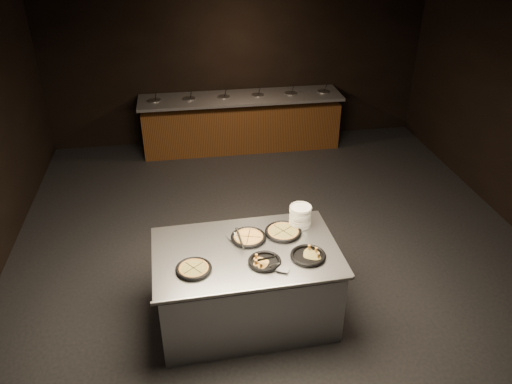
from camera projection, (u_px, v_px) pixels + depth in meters
room at (281, 161)px, 5.79m from camera, size 7.02×8.02×2.92m
salad_bar at (241, 126)px, 9.34m from camera, size 3.70×0.83×1.18m
serving_counter at (246, 286)px, 5.41m from camera, size 1.96×1.29×0.93m
plate_stack at (300, 216)px, 5.52m from camera, size 0.24×0.24×0.24m
pan_veggie_whole at (194, 269)px, 4.88m from camera, size 0.36×0.36×0.04m
pan_cheese_whole at (248, 237)px, 5.34m from camera, size 0.38×0.38×0.04m
pan_cheese_slices_a at (283, 232)px, 5.43m from camera, size 0.40×0.40×0.04m
pan_cheese_slices_b at (265, 261)px, 4.98m from camera, size 0.34×0.34×0.04m
pan_veggie_slices at (308, 255)px, 5.06m from camera, size 0.36×0.36×0.04m
server_left at (238, 237)px, 5.22m from camera, size 0.16×0.35×0.18m
server_right at (271, 261)px, 4.88m from camera, size 0.32×0.22×0.17m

